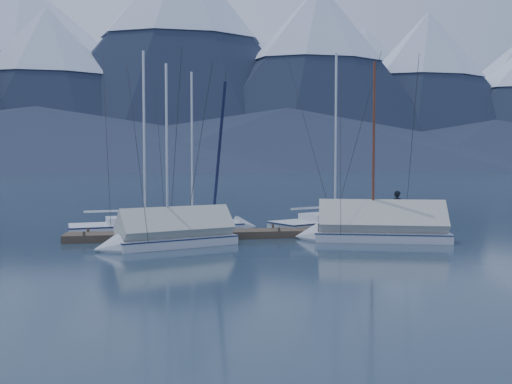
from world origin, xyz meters
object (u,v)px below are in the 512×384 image
(sailboat_open_left, at_px, (156,228))
(sailboat_covered_far, at_px, (165,237))
(sailboat_open_mid, at_px, (201,228))
(sailboat_open_right, at_px, (342,224))
(person, at_px, (397,208))
(sailboat_covered_near, at_px, (369,230))

(sailboat_open_left, bearing_deg, sailboat_covered_far, -85.42)
(sailboat_open_mid, relative_size, sailboat_open_right, 0.87)
(sailboat_open_left, distance_m, sailboat_open_mid, 2.40)
(person, bearing_deg, sailboat_open_mid, 51.29)
(sailboat_covered_near, bearing_deg, sailboat_covered_far, -178.00)
(sailboat_open_right, distance_m, person, 3.65)
(sailboat_open_right, bearing_deg, sailboat_covered_near, -95.48)
(sailboat_open_left, relative_size, sailboat_covered_near, 1.12)
(sailboat_open_mid, bearing_deg, sailboat_covered_near, -33.32)
(sailboat_covered_near, bearing_deg, sailboat_open_right, 84.52)
(person, bearing_deg, sailboat_covered_near, 109.27)
(sailboat_open_left, xyz_separation_m, sailboat_covered_near, (9.87, -4.95, 0.28))
(sailboat_open_mid, distance_m, person, 10.33)
(sailboat_open_mid, relative_size, sailboat_covered_near, 1.00)
(sailboat_open_left, distance_m, person, 12.66)
(sailboat_open_left, height_order, sailboat_covered_near, sailboat_open_left)
(sailboat_covered_near, bearing_deg, person, 43.65)
(sailboat_open_mid, bearing_deg, sailboat_open_right, 2.35)
(sailboat_open_right, bearing_deg, sailboat_open_left, -178.42)
(sailboat_open_right, height_order, person, sailboat_open_right)
(sailboat_open_right, bearing_deg, sailboat_covered_far, -150.77)
(sailboat_open_left, xyz_separation_m, sailboat_open_mid, (2.40, -0.04, -0.02))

